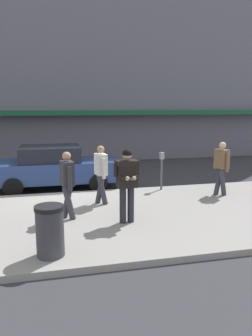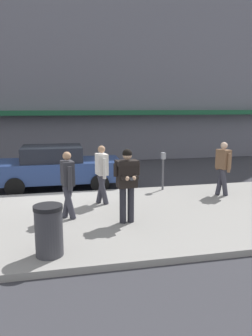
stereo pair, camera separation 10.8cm
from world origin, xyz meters
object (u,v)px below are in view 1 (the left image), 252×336
at_px(man_texting_on_phone, 127,178).
at_px(pedestrian_dark_coat, 221,165).
at_px(parked_sedan_mid, 55,167).
at_px(pedestrian_in_light_coat, 101,171).
at_px(pedestrian_with_bag, 67,181).
at_px(trash_bin, 50,231).
at_px(parking_meter, 162,165).

distance_m(man_texting_on_phone, pedestrian_dark_coat, 3.92).
distance_m(parked_sedan_mid, pedestrian_in_light_coat, 2.98).
bearing_deg(parked_sedan_mid, pedestrian_with_bag, -86.32).
xyz_separation_m(parked_sedan_mid, pedestrian_in_light_coat, (1.25, -2.69, 0.32)).
distance_m(parked_sedan_mid, pedestrian_dark_coat, 5.72).
bearing_deg(trash_bin, parking_meter, 49.26).
relative_size(parked_sedan_mid, pedestrian_dark_coat, 2.66).
bearing_deg(parked_sedan_mid, pedestrian_in_light_coat, -65.04).
distance_m(parked_sedan_mid, trash_bin, 5.81).
bearing_deg(parking_meter, pedestrian_in_light_coat, -152.43).
xyz_separation_m(parked_sedan_mid, pedestrian_dark_coat, (5.09, -2.59, 0.32)).
bearing_deg(trash_bin, pedestrian_with_bag, 77.72).
bearing_deg(parked_sedan_mid, pedestrian_dark_coat, -26.96).
xyz_separation_m(pedestrian_with_bag, trash_bin, (-0.45, -2.06, -0.47)).
distance_m(parked_sedan_mid, pedestrian_with_bag, 3.77).
distance_m(pedestrian_dark_coat, parking_meter, 1.94).
bearing_deg(pedestrian_with_bag, pedestrian_in_light_coat, 46.39).
bearing_deg(man_texting_on_phone, pedestrian_in_light_coat, 101.99).
height_order(pedestrian_in_light_coat, parking_meter, pedestrian_in_light_coat).
bearing_deg(pedestrian_with_bag, parking_meter, 34.45).
distance_m(man_texting_on_phone, pedestrian_with_bag, 1.52).
bearing_deg(pedestrian_dark_coat, pedestrian_in_light_coat, -178.59).
relative_size(parked_sedan_mid, pedestrian_in_light_coat, 2.66).
bearing_deg(pedestrian_dark_coat, pedestrian_with_bag, -166.62).
height_order(parking_meter, trash_bin, parking_meter).
relative_size(pedestrian_in_light_coat, parking_meter, 1.34).
distance_m(pedestrian_dark_coat, trash_bin, 6.22).
relative_size(pedestrian_in_light_coat, pedestrian_with_bag, 1.00).
bearing_deg(pedestrian_in_light_coat, parked_sedan_mid, 114.96).
xyz_separation_m(man_texting_on_phone, parking_meter, (1.88, 2.86, -0.28)).
relative_size(parked_sedan_mid, parking_meter, 3.56).
height_order(man_texting_on_phone, pedestrian_in_light_coat, man_texting_on_phone).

